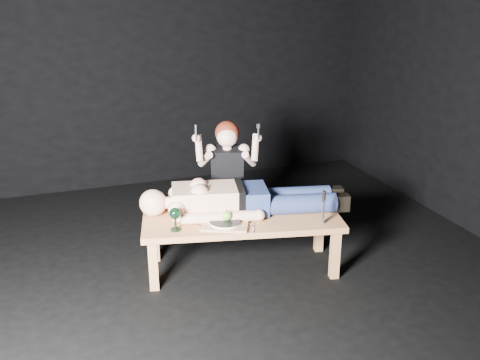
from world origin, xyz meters
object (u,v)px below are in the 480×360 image
(lying_man, at_px, (246,195))
(carving_knife, at_px, (323,207))
(goblet, at_px, (175,219))
(kneeling_woman, at_px, (227,179))
(serving_tray, at_px, (225,224))
(table, at_px, (242,243))

(lying_man, height_order, carving_knife, lying_man)
(goblet, height_order, carving_knife, carving_knife)
(goblet, bearing_deg, kneeling_woman, 45.93)
(kneeling_woman, bearing_deg, serving_tray, -91.65)
(carving_knife, bearing_deg, table, 162.48)
(lying_man, relative_size, goblet, 9.01)
(table, distance_m, carving_knife, 0.72)
(table, distance_m, serving_tray, 0.31)
(serving_tray, height_order, carving_knife, carving_knife)
(serving_tray, distance_m, carving_knife, 0.76)
(serving_tray, xyz_separation_m, goblet, (-0.37, 0.05, 0.08))
(table, xyz_separation_m, goblet, (-0.55, -0.05, 0.32))
(serving_tray, distance_m, goblet, 0.38)
(goblet, distance_m, carving_knife, 1.13)
(lying_man, xyz_separation_m, kneeling_woman, (-0.01, 0.47, -0.01))
(lying_man, xyz_separation_m, carving_knife, (0.47, -0.42, -0.00))
(kneeling_woman, distance_m, carving_knife, 1.01)
(kneeling_woman, xyz_separation_m, carving_knife, (0.48, -0.89, 0.01))
(table, distance_m, lying_man, 0.39)
(lying_man, distance_m, kneeling_woman, 0.47)
(kneeling_woman, relative_size, goblet, 6.33)
(serving_tray, bearing_deg, carving_knife, -16.20)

